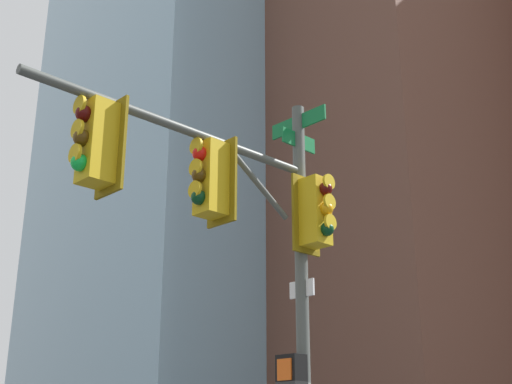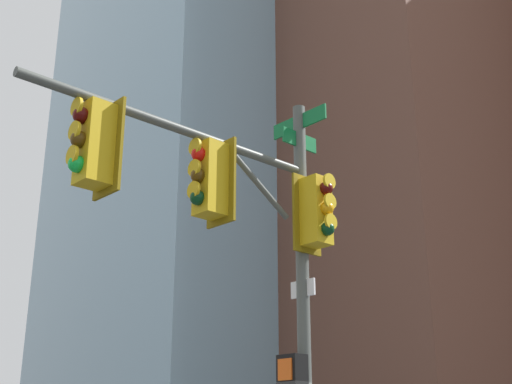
# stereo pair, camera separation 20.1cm
# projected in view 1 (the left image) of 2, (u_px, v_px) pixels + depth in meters

# --- Properties ---
(signal_pole_assembly) EXTENTS (4.77, 1.25, 6.61)m
(signal_pole_assembly) POSITION_uv_depth(u_px,v_px,m) (243.00, 224.00, 9.20)
(signal_pole_assembly) COLOR #4C514C
(signal_pole_assembly) RESTS_ON ground_plane
(building_brick_nearside) EXTENTS (18.57, 18.69, 47.15)m
(building_brick_nearside) POSITION_uv_depth(u_px,v_px,m) (389.00, 117.00, 50.08)
(building_brick_nearside) COLOR brown
(building_brick_nearside) RESTS_ON ground_plane
(building_glass_tower) EXTENTS (23.78, 26.13, 72.46)m
(building_glass_tower) POSITION_uv_depth(u_px,v_px,m) (220.00, 38.00, 63.60)
(building_glass_tower) COLOR #8CB2C6
(building_glass_tower) RESTS_ON ground_plane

